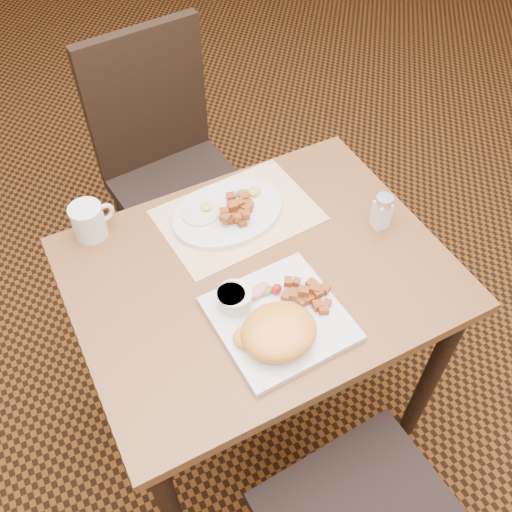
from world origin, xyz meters
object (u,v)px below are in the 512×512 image
object	(u,v)px
plate_square	(279,319)
table	(260,296)
plate_oval	(228,213)
salt_shaker	(382,211)
coffee_mug	(89,221)
chair_far	(169,160)

from	to	relation	value
plate_square	table	bearing A→B (deg)	78.88
plate_square	plate_oval	distance (m)	0.35
salt_shaker	coffee_mug	distance (m)	0.74
table	plate_square	distance (m)	0.19
table	plate_square	bearing A→B (deg)	-101.12
plate_oval	salt_shaker	xyz separation A→B (m)	(0.33, -0.21, 0.04)
table	salt_shaker	distance (m)	0.38
table	plate_oval	size ratio (longest dim) A/B	2.96
table	chair_far	distance (m)	0.73
plate_square	salt_shaker	world-z (taller)	salt_shaker
salt_shaker	coffee_mug	xyz separation A→B (m)	(-0.67, 0.32, -0.00)
plate_square	chair_far	bearing A→B (deg)	86.35
plate_square	coffee_mug	distance (m)	0.54
chair_far	plate_square	size ratio (longest dim) A/B	3.46
chair_far	coffee_mug	bearing A→B (deg)	44.51
table	plate_square	size ratio (longest dim) A/B	3.21
plate_oval	plate_square	bearing A→B (deg)	-96.63
coffee_mug	table	bearing A→B (deg)	-43.19
plate_oval	salt_shaker	world-z (taller)	salt_shaker
salt_shaker	coffee_mug	bearing A→B (deg)	154.72
plate_square	salt_shaker	bearing A→B (deg)	20.50
plate_square	coffee_mug	size ratio (longest dim) A/B	2.45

